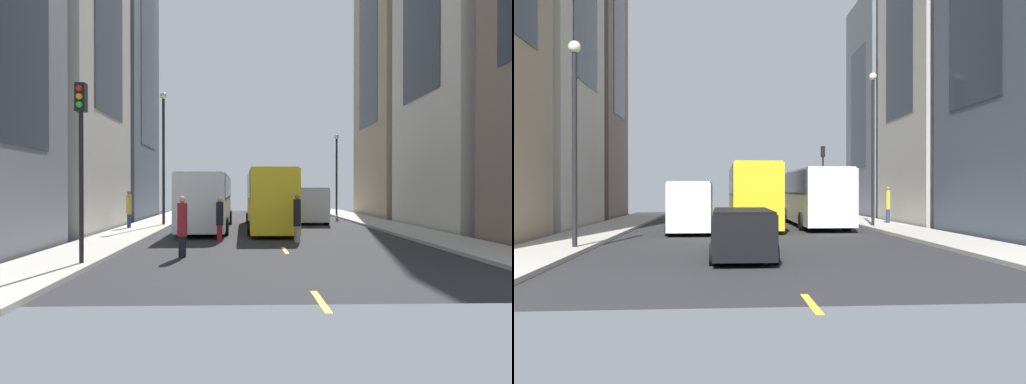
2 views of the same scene
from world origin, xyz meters
The scene contains 21 objects.
ground_plane centered at (0.00, 0.00, 0.00)m, with size 42.52×42.52×0.00m, color #28282B.
sidewalk_west centered at (-7.84, 0.00, 0.07)m, with size 2.85×44.00×0.15m, color #B2ADA3.
sidewalk_east centered at (7.84, 0.00, 0.07)m, with size 2.85×44.00×0.15m, color #B2ADA3.
lane_stripe_0 centered at (0.00, -21.00, 0.01)m, with size 0.16×2.00×0.01m, color yellow.
lane_stripe_1 centered at (0.00, -12.60, 0.01)m, with size 0.16×2.00×0.01m, color yellow.
lane_stripe_2 centered at (0.00, -4.20, 0.01)m, with size 0.16×2.00×0.01m, color yellow.
lane_stripe_3 centered at (0.00, 4.20, 0.01)m, with size 0.16×2.00×0.01m, color yellow.
lane_stripe_4 centered at (0.00, 12.60, 0.01)m, with size 0.16×2.00×0.01m, color yellow.
lane_stripe_5 centered at (0.00, 21.00, 0.01)m, with size 0.16×2.00×0.01m, color yellow.
building_west_0 centered at (-12.63, -14.99, 8.81)m, with size 6.40×9.02×17.62m.
city_bus_white centered at (-3.86, -2.72, 2.01)m, with size 2.80×12.10×3.35m.
streetcar_yellow centered at (-0.10, -2.31, 2.12)m, with size 2.70×13.24×3.59m.
delivery_van_white centered at (3.20, 2.45, 1.51)m, with size 2.25×5.41×2.58m.
car_black_0 centered at (1.05, 13.65, 0.93)m, with size 2.02×4.75×1.57m.
pedestrian_crossing_mid centered at (0.82, -9.86, 1.18)m, with size 0.34×0.34×2.23m.
pedestrian_waiting_curb centered at (-8.55, -3.23, 1.35)m, with size 0.31×0.31×2.23m.
pedestrian_walking_far centered at (-2.78, -9.58, 1.12)m, with size 0.34×0.34×2.10m.
pedestrian_crossing_near centered at (-3.90, -14.35, 1.17)m, with size 0.37×0.37×2.22m.
traffic_light_near_corner centered at (-6.81, -16.42, 4.11)m, with size 0.32×0.44×5.67m.
streetlamp_near centered at (6.91, 10.69, 4.63)m, with size 0.44×0.44×7.35m.
streetlamp_far centered at (-6.91, -0.64, 5.34)m, with size 0.44×0.44×8.69m.
Camera 2 is at (1.74, 32.11, 2.19)m, focal length 41.21 mm.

